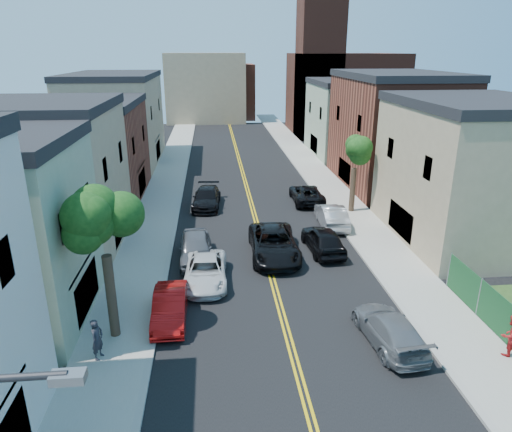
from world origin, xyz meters
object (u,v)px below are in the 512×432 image
object	(u,v)px
pedestrian_right	(511,335)
black_suv_lane	(274,244)
black_car_left	(207,198)
black_car_right	(323,239)
grey_car_left	(196,248)
dark_car_right_far	(307,194)
white_pickup	(206,271)
red_sedan	(170,307)
grey_car_right	(389,329)
pedestrian_left	(97,339)
silver_car_right	(331,216)

from	to	relation	value
pedestrian_right	black_suv_lane	bearing A→B (deg)	-61.32
black_car_left	pedestrian_right	xyz separation A→B (m)	(12.90, -21.69, 0.31)
black_suv_lane	black_car_right	bearing A→B (deg)	9.27
grey_car_left	pedestrian_right	xyz separation A→B (m)	(13.52, -11.08, 0.23)
grey_car_left	dark_car_right_far	world-z (taller)	grey_car_left
white_pickup	dark_car_right_far	world-z (taller)	dark_car_right_far
black_car_right	dark_car_right_far	distance (m)	10.47
pedestrian_right	red_sedan	bearing A→B (deg)	-25.32
red_sedan	black_car_left	bearing A→B (deg)	83.74
white_pickup	dark_car_right_far	distance (m)	16.49
grey_car_left	black_suv_lane	size ratio (longest dim) A/B	0.80
grey_car_right	pedestrian_left	xyz separation A→B (m)	(-12.67, -0.07, 0.35)
red_sedan	grey_car_right	bearing A→B (deg)	-16.62
silver_car_right	black_suv_lane	distance (m)	7.07
grey_car_left	silver_car_right	xyz separation A→B (m)	(9.92, 5.16, -0.04)
black_suv_lane	black_car_left	bearing A→B (deg)	113.49
black_car_right	white_pickup	bearing A→B (deg)	21.69
grey_car_right	pedestrian_right	bearing A→B (deg)	156.98
grey_car_right	dark_car_right_far	distance (m)	20.63
red_sedan	dark_car_right_far	size ratio (longest dim) A/B	0.82
dark_car_right_far	black_car_left	bearing A→B (deg)	3.62
white_pickup	silver_car_right	bearing A→B (deg)	42.60
red_sedan	pedestrian_left	xyz separation A→B (m)	(-2.76, -2.90, 0.33)
grey_car_right	dark_car_right_far	bearing A→B (deg)	-96.24
white_pickup	black_car_right	xyz separation A→B (m)	(7.60, 3.64, 0.13)
silver_car_right	dark_car_right_far	xyz separation A→B (m)	(-0.69, 5.89, -0.07)
black_suv_lane	pedestrian_right	xyz separation A→B (m)	(8.60, -11.24, 0.21)
silver_car_right	red_sedan	bearing A→B (deg)	49.19
black_car_left	dark_car_right_far	bearing A→B (deg)	7.45
black_suv_lane	pedestrian_right	distance (m)	14.15
white_pickup	grey_car_right	bearing A→B (deg)	-37.31
black_car_right	grey_car_left	bearing A→B (deg)	0.50
silver_car_right	black_suv_lane	xyz separation A→B (m)	(-5.00, -5.00, 0.06)
dark_car_right_far	black_suv_lane	world-z (taller)	black_suv_lane
grey_car_left	black_suv_lane	distance (m)	4.92
red_sedan	dark_car_right_far	xyz separation A→B (m)	(10.31, 17.79, 0.02)
grey_car_right	silver_car_right	distance (m)	14.77
grey_car_right	black_car_right	distance (m)	10.22
white_pickup	black_suv_lane	xyz separation A→B (m)	(4.30, 3.17, 0.17)
black_suv_lane	pedestrian_left	distance (m)	13.14
dark_car_right_far	pedestrian_right	size ratio (longest dim) A/B	2.85
black_car_right	dark_car_right_far	world-z (taller)	black_car_right
silver_car_right	black_car_right	bearing A→B (deg)	71.38
silver_car_right	grey_car_left	bearing A→B (deg)	29.46
black_suv_lane	white_pickup	bearing A→B (deg)	-142.49
black_car_left	pedestrian_left	distance (m)	20.73
grey_car_left	pedestrian_right	world-z (taller)	pedestrian_right
silver_car_right	pedestrian_left	distance (m)	20.20
white_pickup	red_sedan	bearing A→B (deg)	-113.23
pedestrian_left	silver_car_right	bearing A→B (deg)	-23.35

